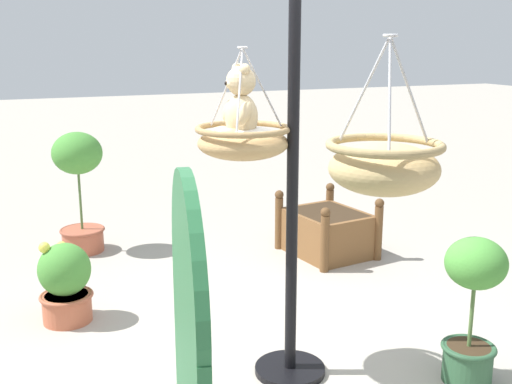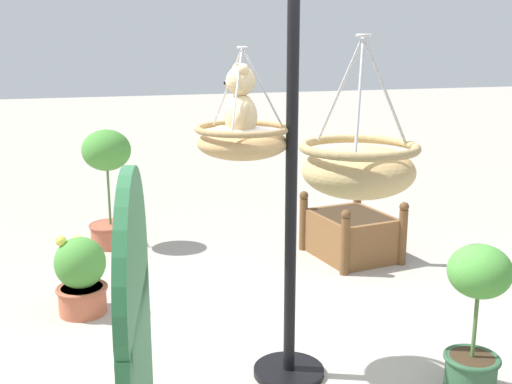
{
  "view_description": "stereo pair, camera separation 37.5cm",
  "coord_description": "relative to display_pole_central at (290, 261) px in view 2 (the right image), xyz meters",
  "views": [
    {
      "loc": [
        -3.36,
        1.46,
        2.04
      ],
      "look_at": [
        0.0,
        0.05,
        1.15
      ],
      "focal_mm": 44.24,
      "sensor_mm": 36.0,
      "label": 1
    },
    {
      "loc": [
        -3.49,
        1.11,
        2.04
      ],
      "look_at": [
        0.0,
        0.05,
        1.15
      ],
      "focal_mm": 44.24,
      "sensor_mm": 36.0,
      "label": 2
    }
  ],
  "objects": [
    {
      "name": "potted_plant_bushy_green",
      "position": [
        2.89,
        0.87,
        -0.05
      ],
      "size": [
        0.48,
        0.48,
        1.18
      ],
      "color": "#AD563D",
      "rests_on": "ground"
    },
    {
      "name": "display_sign_board",
      "position": [
        -1.41,
        1.06,
        0.22
      ],
      "size": [
        0.79,
        0.19,
        1.65
      ],
      "color": "#286B3D",
      "rests_on": "ground"
    },
    {
      "name": "potted_plant_fern_front",
      "position": [
        -0.5,
        -0.96,
        -0.23
      ],
      "size": [
        0.36,
        0.36,
        0.92
      ],
      "color": "#2D5638",
      "rests_on": "ground"
    },
    {
      "name": "hanging_basket_left_high",
      "position": [
        -1.06,
        0.1,
        0.79
      ],
      "size": [
        0.49,
        0.49,
        0.65
      ],
      "color": "tan"
    },
    {
      "name": "teddy_bear",
      "position": [
        0.15,
        0.27,
        0.91
      ],
      "size": [
        0.3,
        0.27,
        0.44
      ],
      "color": "#D1B789"
    },
    {
      "name": "display_pole_central",
      "position": [
        0.0,
        0.0,
        0.0
      ],
      "size": [
        0.44,
        0.44,
        2.41
      ],
      "color": "black",
      "rests_on": "ground"
    },
    {
      "name": "hanging_basket_with_teddy",
      "position": [
        0.15,
        0.25,
        0.72
      ],
      "size": [
        0.56,
        0.56,
        0.64
      ],
      "color": "tan"
    },
    {
      "name": "wooden_planter_box",
      "position": [
        1.89,
        -1.31,
        -0.51
      ],
      "size": [
        0.92,
        0.81,
        0.6
      ],
      "color": "brown",
      "rests_on": "ground"
    },
    {
      "name": "ground_plane",
      "position": [
        0.14,
        0.12,
        -0.75
      ],
      "size": [
        40.0,
        40.0,
        0.0
      ],
      "primitive_type": "plane",
      "color": "#A8A093"
    },
    {
      "name": "potted_plant_tall_leafy",
      "position": [
        1.31,
        1.2,
        -0.44
      ],
      "size": [
        0.39,
        0.39,
        0.63
      ],
      "color": "#BC6042",
      "rests_on": "ground"
    }
  ]
}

